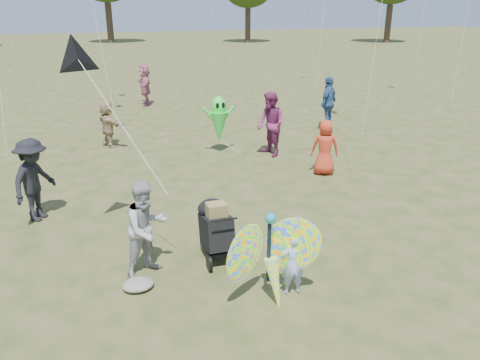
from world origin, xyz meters
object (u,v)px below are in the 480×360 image
Objects in this scene: crowd_d at (108,124)px; butterfly_kite at (271,260)px; crowd_b at (34,180)px; adult_man at (147,228)px; alien_kite at (219,122)px; child_girl at (292,264)px; crowd_a at (325,147)px; jogging_stroller at (216,227)px; crowd_c at (328,103)px; crowd_e at (270,125)px; crowd_j at (145,85)px.

crowd_d is 0.85× the size of butterfly_kite.
butterfly_kite is at bearing -106.19° from crowd_b.
adult_man is 0.94× the size of alien_kite.
child_girl is at bearing -102.66° from crowd_b.
crowd_a is 0.84× the size of crowd_b.
crowd_d is 0.84× the size of alien_kite.
alien_kite is at bearing -21.36° from crowd_b.
crowd_b is 1.61× the size of jogging_stroller.
jogging_stroller is (1.17, -7.96, -0.12)m from crowd_d.
crowd_a is 7.10m from crowd_b.
child_girl is 0.54× the size of crowd_c.
adult_man is 7.04m from crowd_e.
crowd_b is 5.49m from crowd_d.
crowd_d is (-7.77, 0.24, -0.21)m from crowd_c.
crowd_c reaches higher than butterfly_kite.
crowd_e is at bearing -104.59° from child_girl.
jogging_stroller is 0.63× the size of alien_kite.
adult_man reaches higher than crowd_a.
crowd_c is 10.15m from jogging_stroller.
crowd_c is (2.58, 4.40, 0.21)m from crowd_a.
child_girl is 5.76m from crowd_a.
crowd_b is 0.96× the size of crowd_j.
jogging_stroller is (1.20, 0.09, -0.21)m from adult_man.
crowd_d is at bearing -18.84° from crowd_a.
crowd_c is at bearing 42.88° from crowd_j.
crowd_j is (4.04, 11.49, 0.04)m from crowd_b.
child_girl is at bearing -28.95° from crowd_e.
crowd_j reaches higher than adult_man.
alien_kite is (0.97, -8.19, 0.06)m from crowd_j.
crowd_b reaches higher than child_girl.
crowd_e is at bearing -30.45° from alien_kite.
crowd_c is 4.91m from alien_kite.
crowd_c is at bearing 56.23° from butterfly_kite.
crowd_e is (-0.72, 2.00, 0.22)m from crowd_a.
crowd_d is 8.05m from jogging_stroller.
crowd_b reaches higher than crowd_a.
child_girl is 0.56× the size of crowd_j.
adult_man reaches higher than jogging_stroller.
crowd_c is at bearing -116.37° from crowd_d.
butterfly_kite is (-0.39, -0.08, 0.20)m from child_girl.
crowd_j reaches higher than crowd_d.
crowd_a is 5.10m from crowd_c.
child_girl is 2.44m from adult_man.
crowd_b is 12.18m from crowd_j.
crowd_j is at bearing 96.75° from alien_kite.
crowd_d is at bearing 149.41° from alien_kite.
crowd_e is at bearing 16.90° from crowd_j.
child_girl is 0.59× the size of alien_kite.
crowd_e is 1.10× the size of butterfly_kite.
crowd_d is 5.20m from crowd_e.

